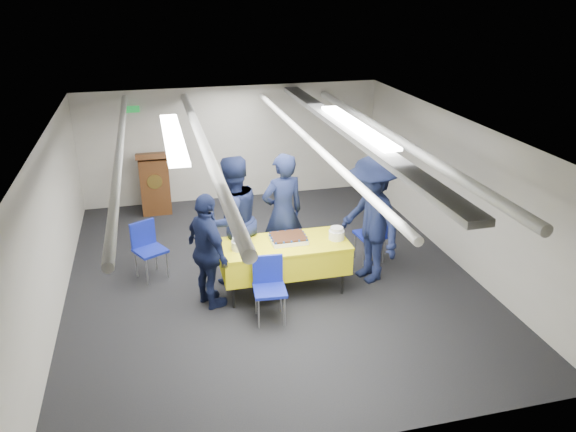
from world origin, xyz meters
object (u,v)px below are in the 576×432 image
object	(u,v)px
podium	(155,182)
sailor_b	(232,220)
sheet_cake	(288,238)
chair_left	(147,244)
sailor_c	(208,252)
serving_table	(284,256)
chair_right	(375,229)
sailor_d	(370,220)
chair_near	(269,282)
sailor_a	(283,213)

from	to	relation	value
podium	sailor_b	distance (m)	3.22
sheet_cake	chair_left	world-z (taller)	chair_left
podium	chair_left	distance (m)	2.60
podium	sailor_b	xyz separation A→B (m)	(1.05, -3.02, 0.36)
sailor_b	sailor_c	size ratio (longest dim) A/B	1.17
serving_table	sailor_b	xyz separation A→B (m)	(-0.65, 0.52, 0.41)
sheet_cake	podium	size ratio (longest dim) A/B	0.42
chair_right	chair_left	size ratio (longest dim) A/B	1.00
chair_left	sailor_b	xyz separation A→B (m)	(1.25, -0.43, 0.44)
sailor_c	sailor_d	distance (m)	2.42
podium	chair_near	distance (m)	4.37
chair_right	sailor_c	world-z (taller)	sailor_c
chair_right	sailor_a	bearing A→B (deg)	177.98
chair_right	sailor_c	size ratio (longest dim) A/B	0.53
chair_near	chair_left	xyz separation A→B (m)	(-1.54, 1.57, 0.00)
chair_near	podium	bearing A→B (deg)	107.90
chair_right	sailor_b	distance (m)	2.34
serving_table	sailor_d	size ratio (longest dim) A/B	0.95
chair_right	sailor_b	world-z (taller)	sailor_b
sheet_cake	sailor_a	xyz separation A→B (m)	(0.07, 0.63, 0.13)
podium	sailor_b	world-z (taller)	sailor_b
serving_table	sailor_a	distance (m)	0.79
chair_left	sailor_b	bearing A→B (deg)	-19.00
chair_near	chair_right	bearing A→B (deg)	31.84
podium	chair_near	world-z (taller)	podium
sheet_cake	sailor_c	distance (m)	1.17
sailor_b	serving_table	bearing A→B (deg)	114.14
sheet_cake	sailor_d	bearing A→B (deg)	0.57
podium	sailor_c	xyz separation A→B (m)	(0.61, -3.67, 0.21)
sheet_cake	sailor_d	xyz separation A→B (m)	(1.25, 0.01, 0.15)
serving_table	sheet_cake	distance (m)	0.27
sheet_cake	chair_right	world-z (taller)	chair_right
sailor_a	sailor_d	size ratio (longest dim) A/B	0.98
chair_left	sheet_cake	bearing A→B (deg)	-24.62
chair_right	sailor_b	size ratio (longest dim) A/B	0.45
serving_table	chair_left	world-z (taller)	chair_left
chair_near	sailor_d	xyz separation A→B (m)	(1.68, 0.68, 0.43)
chair_left	sailor_a	xyz separation A→B (m)	(2.05, -0.27, 0.41)
sailor_c	serving_table	bearing A→B (deg)	-105.89
chair_right	sailor_a	distance (m)	1.56
chair_right	chair_left	distance (m)	3.56
chair_left	sailor_a	size ratio (longest dim) A/B	0.46
sailor_d	chair_left	bearing A→B (deg)	-120.08
sailor_b	sheet_cake	bearing A→B (deg)	119.69
sheet_cake	sailor_b	xyz separation A→B (m)	(-0.72, 0.47, 0.16)
sheet_cake	chair_left	xyz separation A→B (m)	(-1.97, 0.90, -0.28)
chair_right	sailor_a	world-z (taller)	sailor_a
sailor_d	sailor_b	bearing A→B (deg)	-117.78
chair_right	podium	bearing A→B (deg)	138.93
sailor_a	sailor_b	world-z (taller)	sailor_b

